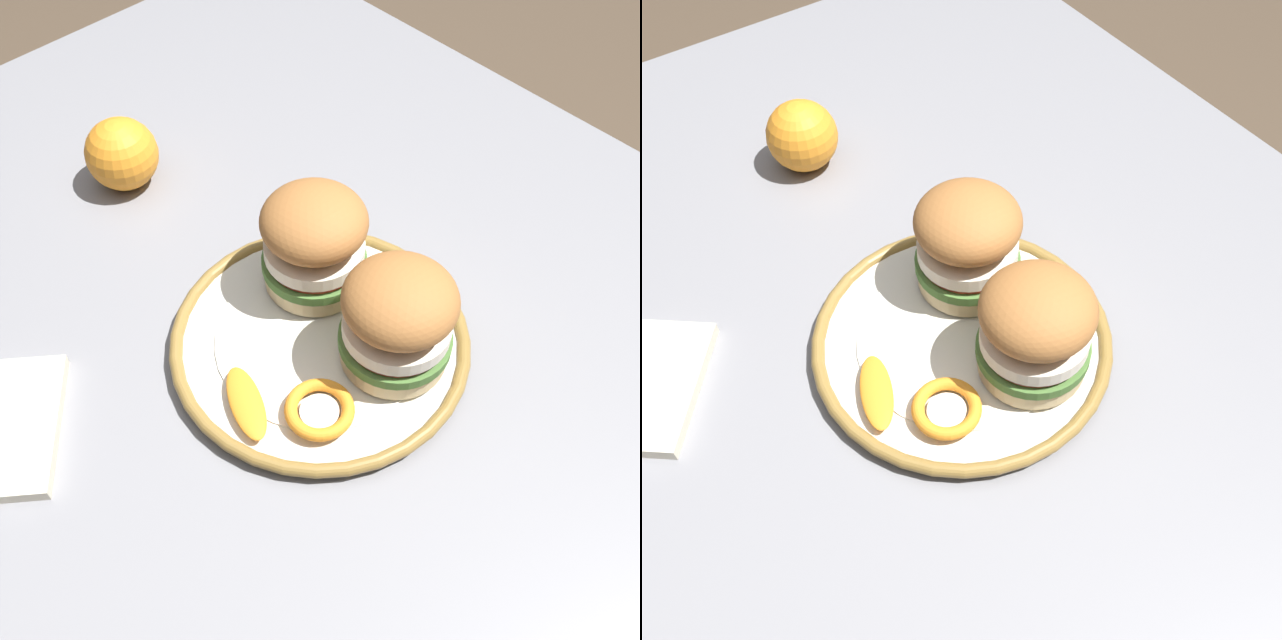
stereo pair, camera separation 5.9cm
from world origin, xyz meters
TOP-DOWN VIEW (x-y plane):
  - ground_plane at (0.00, 0.00)m, footprint 8.00×8.00m
  - dining_table at (0.00, 0.00)m, footprint 1.12×0.86m
  - dinner_plate at (-0.02, 0.01)m, footprint 0.26×0.26m
  - sandwich_half_left at (0.03, -0.03)m, footprint 0.10×0.10m
  - sandwich_half_right at (-0.08, -0.02)m, footprint 0.12×0.12m
  - orange_peel_curled at (-0.07, 0.06)m, footprint 0.07×0.07m
  - orange_peel_strip_long at (-0.03, 0.10)m, footprint 0.08×0.05m
  - whole_orange at (0.28, 0.01)m, footprint 0.08×0.08m
  - folded_napkin at (0.10, 0.26)m, footprint 0.16×0.15m

SIDE VIEW (x-z plane):
  - ground_plane at x=0.00m, z-range 0.00..0.00m
  - dining_table at x=0.00m, z-range 0.26..1.01m
  - folded_napkin at x=0.10m, z-range 0.75..0.76m
  - dinner_plate at x=-0.02m, z-range 0.75..0.77m
  - orange_peel_strip_long at x=-0.03m, z-range 0.77..0.78m
  - orange_peel_curled at x=-0.07m, z-range 0.77..0.78m
  - whole_orange at x=0.28m, z-range 0.75..0.82m
  - sandwich_half_left at x=0.03m, z-range 0.77..0.87m
  - sandwich_half_right at x=-0.08m, z-range 0.77..0.87m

